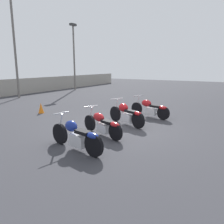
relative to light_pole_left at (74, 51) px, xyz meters
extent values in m
plane|color=#38383D|center=(-10.28, -10.51, -3.84)|extent=(60.00, 60.00, 0.00)
cylinder|color=slate|center=(0.00, 0.00, -0.75)|extent=(0.16, 0.16, 6.17)
cube|color=#333333|center=(0.00, 0.00, 2.43)|extent=(0.70, 0.35, 0.20)
cylinder|color=slate|center=(-6.65, -0.04, -0.16)|extent=(0.16, 0.16, 7.36)
cylinder|color=black|center=(-12.56, -9.83, -3.52)|extent=(0.22, 0.65, 0.64)
cylinder|color=black|center=(-12.85, -11.30, -3.52)|extent=(0.22, 0.65, 0.64)
cube|color=silver|center=(-12.72, -10.64, -3.55)|extent=(0.30, 0.57, 0.35)
ellipsoid|color=navy|center=(-12.67, -10.39, -3.17)|extent=(0.35, 0.49, 0.32)
cube|color=black|center=(-12.77, -10.89, -3.25)|extent=(0.33, 0.52, 0.10)
ellipsoid|color=navy|center=(-12.84, -11.25, -3.26)|extent=(0.28, 0.47, 0.16)
cylinder|color=silver|center=(-12.58, -9.93, -2.85)|extent=(0.57, 0.15, 0.04)
cylinder|color=silver|center=(-12.57, -9.88, -3.18)|extent=(0.10, 0.26, 0.65)
cylinder|color=silver|center=(-12.63, -10.81, -3.62)|extent=(0.20, 0.67, 0.07)
cylinder|color=black|center=(-10.94, -9.79, -3.55)|extent=(0.30, 0.59, 0.59)
cylinder|color=black|center=(-11.44, -11.16, -3.55)|extent=(0.30, 0.59, 0.59)
cube|color=silver|center=(-11.22, -10.54, -3.58)|extent=(0.37, 0.56, 0.32)
ellipsoid|color=red|center=(-11.13, -10.31, -3.22)|extent=(0.42, 0.59, 0.30)
cube|color=black|center=(-11.30, -10.78, -3.30)|extent=(0.39, 0.53, 0.10)
ellipsoid|color=red|center=(-11.43, -11.12, -3.31)|extent=(0.34, 0.48, 0.16)
cylinder|color=silver|center=(-10.98, -9.88, -2.90)|extent=(0.56, 0.23, 0.04)
cylinder|color=silver|center=(-10.96, -9.83, -3.22)|extent=(0.13, 0.25, 0.63)
cylinder|color=silver|center=(-11.15, -10.72, -3.63)|extent=(0.26, 0.54, 0.07)
cylinder|color=black|center=(-9.21, -9.89, -3.51)|extent=(0.35, 0.64, 0.65)
cylinder|color=black|center=(-9.78, -11.22, -3.51)|extent=(0.35, 0.64, 0.65)
cube|color=silver|center=(-9.52, -10.63, -3.55)|extent=(0.39, 0.56, 0.36)
ellipsoid|color=#AD1419|center=(-9.43, -10.40, -3.15)|extent=(0.47, 0.56, 0.35)
cube|color=black|center=(-9.62, -10.85, -3.24)|extent=(0.45, 0.63, 0.10)
ellipsoid|color=#AD1419|center=(-9.76, -11.18, -3.25)|extent=(0.36, 0.48, 0.16)
cylinder|color=silver|center=(-9.25, -9.99, -2.84)|extent=(0.61, 0.29, 0.04)
cylinder|color=silver|center=(-9.23, -9.94, -3.18)|extent=(0.15, 0.26, 0.66)
cylinder|color=silver|center=(-9.47, -10.81, -3.61)|extent=(0.30, 0.57, 0.07)
cylinder|color=black|center=(-7.51, -10.17, -3.53)|extent=(0.26, 0.62, 0.61)
cylinder|color=black|center=(-7.93, -11.64, -3.53)|extent=(0.26, 0.62, 0.61)
cube|color=silver|center=(-7.74, -10.98, -3.56)|extent=(0.34, 0.58, 0.34)
ellipsoid|color=red|center=(-7.67, -10.73, -3.20)|extent=(0.40, 0.59, 0.32)
cube|color=black|center=(-7.81, -11.23, -3.28)|extent=(0.37, 0.55, 0.10)
ellipsoid|color=red|center=(-7.91, -11.59, -3.29)|extent=(0.31, 0.48, 0.16)
cylinder|color=silver|center=(-7.54, -10.26, -2.88)|extent=(0.69, 0.22, 0.04)
cylinder|color=silver|center=(-7.53, -10.21, -3.21)|extent=(0.12, 0.25, 0.64)
cylinder|color=silver|center=(-7.67, -11.16, -3.63)|extent=(0.25, 0.66, 0.07)
cone|color=orange|center=(-9.68, -5.79, -3.58)|extent=(0.29, 0.29, 0.53)
camera|label=1|loc=(-17.32, -14.46, -1.47)|focal=35.00mm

